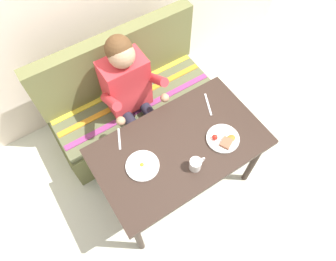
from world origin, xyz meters
name	(u,v)px	position (x,y,z in m)	size (l,w,h in m)	color
ground_plane	(177,183)	(0.00, 0.00, 0.00)	(8.00, 8.00, 0.00)	beige
table	(179,151)	(0.00, 0.00, 0.65)	(1.20, 0.70, 0.73)	#33241D
couch	(131,104)	(0.00, 0.76, 0.33)	(1.44, 0.56, 1.00)	olive
person	(130,91)	(-0.06, 0.59, 0.74)	(0.45, 0.61, 1.21)	red
plate_breakfast	(223,139)	(0.28, -0.13, 0.74)	(0.23, 0.23, 0.05)	white
plate_eggs	(142,166)	(-0.30, 0.01, 0.74)	(0.23, 0.23, 0.04)	white
coffee_mug	(196,164)	(-0.01, -0.19, 0.78)	(0.12, 0.08, 0.09)	white
fork	(119,139)	(-0.33, 0.27, 0.73)	(0.01, 0.17, 0.01)	silver
knife	(208,104)	(0.37, 0.17, 0.73)	(0.01, 0.20, 0.01)	silver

